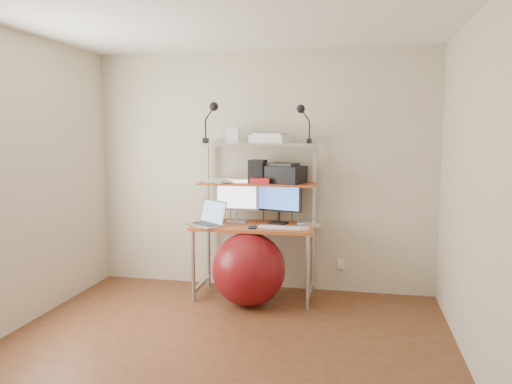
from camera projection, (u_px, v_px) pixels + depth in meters
The scene contains 20 objects.
room at pixel (213, 191), 3.52m from camera, with size 3.60×3.60×3.60m.
computer_desk at pixel (256, 203), 5.01m from camera, with size 1.20×0.60×1.57m.
wall_outlet at pixel (341, 263), 5.20m from camera, with size 0.08×0.01×0.12m, color white.
monitor_silver at pixel (237, 197), 5.10m from camera, with size 0.45×0.17×0.49m.
monitor_black at pixel (279, 199), 5.04m from camera, with size 0.48×0.18×0.49m.
laptop at pixel (209, 220), 4.95m from camera, with size 0.46×0.44×0.31m.
keyboard at pixel (280, 227), 4.81m from camera, with size 0.43×0.12×0.01m, color white.
mouse at pixel (303, 228), 4.74m from camera, with size 0.09×0.06×0.03m, color white.
mac_mini at pixel (309, 223), 4.96m from camera, with size 0.22×0.22×0.04m, color silver.
phone at pixel (253, 227), 4.82m from camera, with size 0.07×0.14×0.01m, color black.
printer at pixel (283, 174), 5.02m from camera, with size 0.49×0.41×0.20m.
nas_cube at pixel (258, 171), 5.06m from camera, with size 0.16×0.16×0.23m, color black.
red_box at pixel (261, 181), 4.97m from camera, with size 0.20×0.13×0.05m, color red.
scanner at pixel (270, 138), 5.01m from camera, with size 0.41×0.32×0.10m.
box_white at pixel (233, 135), 5.03m from camera, with size 0.13×0.11×0.15m, color white.
box_grey at pixel (233, 138), 5.10m from camera, with size 0.11×0.11×0.11m, color #2E2D30.
clip_lamp_left at pixel (212, 113), 4.96m from camera, with size 0.16×0.09×0.41m.
clip_lamp_right at pixel (303, 115), 4.79m from camera, with size 0.15×0.08×0.37m.
exercise_ball at pixel (249, 269), 4.78m from camera, with size 0.71×0.71×0.71m, color maroon.
paper_stack at pixel (219, 180), 5.13m from camera, with size 0.39×0.42×0.03m.
Camera 1 is at (1.00, -3.36, 1.66)m, focal length 35.00 mm.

